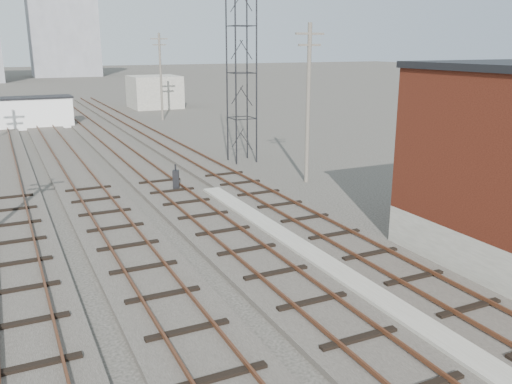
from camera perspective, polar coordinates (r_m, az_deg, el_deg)
ground at (r=59.95m, az=-16.35°, el=7.15°), size 320.00×320.00×0.00m
track_right at (r=40.29m, az=-7.72°, el=4.08°), size 3.20×90.00×0.39m
track_mid_right at (r=39.28m, az=-13.28°, el=3.52°), size 3.20×90.00×0.39m
track_mid_left at (r=38.66m, az=-19.07°, el=2.90°), size 3.20×90.00×0.39m
track_left at (r=38.44m, az=-24.98°, el=2.23°), size 3.20×90.00×0.39m
platform_curb at (r=17.92m, az=11.84°, el=-10.52°), size 0.90×28.00×0.26m
lattice_tower at (r=36.88m, az=-1.55°, el=14.75°), size 1.60×1.60×15.00m
utility_pole_right_a at (r=31.28m, az=5.52°, el=9.64°), size 1.80×0.24×9.00m
utility_pole_right_b at (r=58.97m, az=-10.00°, el=12.09°), size 1.80×0.24×9.00m
apartment_right at (r=149.78m, az=-19.71°, el=16.39°), size 16.00×12.00×26.00m
shed_right at (r=71.37m, az=-10.63°, el=10.32°), size 6.00×6.00×4.00m
switch_stand at (r=29.83m, az=-8.43°, el=1.25°), size 0.44×0.44×1.46m
site_trailer at (r=57.11m, az=-22.29°, el=7.79°), size 7.12×3.11×2.99m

